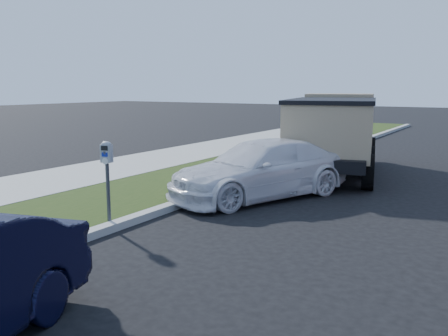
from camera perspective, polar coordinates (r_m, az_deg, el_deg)
The scene contains 5 objects.
ground at distance 8.55m, azimuth 4.52°, elevation -8.43°, with size 120.00×120.00×0.00m, color black.
streetside at distance 13.33m, azimuth -13.11°, elevation -1.73°, with size 6.12×50.00×0.15m.
parking_meter at distance 9.10m, azimuth -13.90°, elevation 0.50°, with size 0.24×0.19×1.53m.
white_wagon at distance 11.60m, azimuth 4.72°, elevation -0.08°, with size 1.93×4.75×1.38m, color white.
dump_truck at distance 15.31m, azimuth 13.16°, elevation 4.62°, with size 3.72×6.54×2.42m.
Camera 1 is at (3.68, -7.24, 2.67)m, focal length 38.00 mm.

